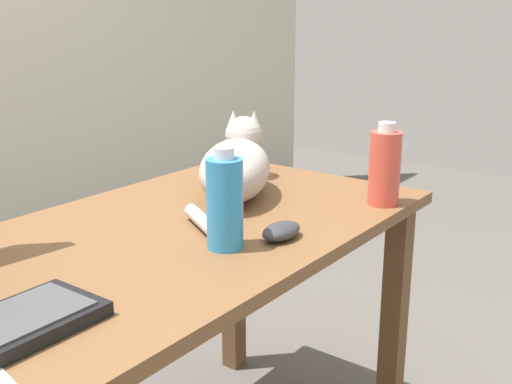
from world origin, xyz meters
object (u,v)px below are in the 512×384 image
at_px(computer_mouse, 281,231).
at_px(water_bottle, 225,202).
at_px(spray_bottle, 385,167).
at_px(cat, 236,165).

height_order(computer_mouse, water_bottle, water_bottle).
bearing_deg(computer_mouse, spray_bottle, -9.82).
distance_m(cat, spray_bottle, 0.38).
height_order(water_bottle, spray_bottle, water_bottle).
height_order(computer_mouse, spray_bottle, spray_bottle).
bearing_deg(water_bottle, spray_bottle, -15.01).
xyz_separation_m(cat, spray_bottle, (0.16, -0.35, 0.02)).
distance_m(cat, water_bottle, 0.39).
xyz_separation_m(cat, computer_mouse, (-0.20, -0.29, -0.06)).
bearing_deg(computer_mouse, cat, 54.62).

